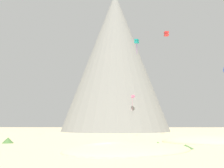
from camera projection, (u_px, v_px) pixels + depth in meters
name	position (u px, v px, depth m)	size (l,w,h in m)	color
ground_plane	(101.00, 150.00, 31.78)	(400.00, 400.00, 0.00)	beige
dune_foreground_left	(203.00, 143.00, 44.21)	(14.19, 11.37, 2.54)	beige
dune_foreground_right	(129.00, 150.00, 31.79)	(17.74, 13.20, 1.83)	beige
bush_far_left	(158.00, 146.00, 32.25)	(1.71, 1.71, 1.01)	#568442
bush_low_patch	(8.00, 140.00, 43.08)	(1.91, 1.91, 0.96)	#477238
bush_near_right	(186.00, 147.00, 33.45)	(2.07, 2.07, 0.55)	#477238
rock_massif	(112.00, 66.00, 114.34)	(63.12, 63.12, 61.06)	gray
kite_teal_mid	(137.00, 41.00, 66.79)	(1.33, 1.30, 3.83)	teal
kite_red_high	(166.00, 34.00, 76.40)	(1.32, 1.33, 1.33)	red
kite_blue_mid	(224.00, 70.00, 55.58)	(1.14, 1.34, 1.44)	blue
kite_pink_low	(133.00, 97.00, 90.62)	(1.30, 1.29, 5.38)	pink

